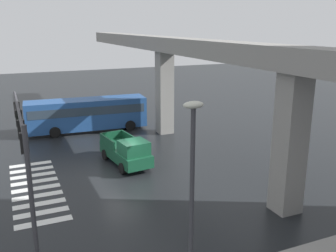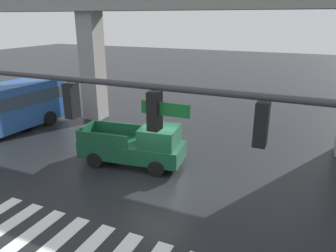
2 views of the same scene
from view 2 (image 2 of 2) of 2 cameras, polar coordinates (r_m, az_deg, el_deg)
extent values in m
plane|color=black|center=(14.84, -1.73, -9.14)|extent=(120.00, 120.00, 0.00)
cube|color=silver|center=(13.07, -26.66, -15.58)|extent=(0.55, 2.80, 0.01)
cube|color=silver|center=(12.33, -23.21, -17.23)|extent=(0.55, 2.80, 0.01)
cube|color=silver|center=(11.66, -19.27, -19.01)|extent=(0.55, 2.80, 0.01)
cube|color=silver|center=(11.05, -14.78, -20.89)|extent=(0.55, 2.80, 0.01)
cube|color=gray|center=(23.20, -13.30, 10.19)|extent=(1.30, 1.30, 7.36)
cube|color=#14472D|center=(15.93, -6.45, -4.13)|extent=(5.29, 2.49, 0.80)
cube|color=#14472D|center=(15.12, -1.51, -1.82)|extent=(1.90, 1.94, 0.90)
cube|color=#3F5160|center=(14.99, 0.19, -2.00)|extent=(0.30, 1.67, 0.77)
cube|color=#14472D|center=(16.88, -8.94, -0.36)|extent=(2.65, 0.41, 0.60)
cube|color=#14472D|center=(15.43, -11.74, -2.39)|extent=(2.65, 0.41, 0.60)
cube|color=#14472D|center=(16.79, -14.39, -0.84)|extent=(0.31, 1.75, 0.60)
cylinder|color=black|center=(16.35, -0.02, -4.90)|extent=(0.79, 0.37, 0.76)
cylinder|color=black|center=(14.80, -2.11, -7.58)|extent=(0.79, 0.37, 0.76)
cylinder|color=black|center=(17.47, -10.00, -3.60)|extent=(0.79, 0.37, 0.76)
cylinder|color=black|center=(16.03, -12.90, -5.92)|extent=(0.79, 0.37, 0.76)
cube|color=#2D3D4C|center=(24.66, -20.06, 6.01)|extent=(2.25, 0.23, 1.49)
cylinder|color=black|center=(24.95, -24.23, 2.07)|extent=(0.41, 0.98, 0.96)
cylinder|color=black|center=(23.12, -20.42, 1.32)|extent=(0.41, 0.98, 0.96)
cylinder|color=#38383D|center=(6.39, 2.40, 6.57)|extent=(10.80, 0.14, 0.14)
cube|color=black|center=(6.14, 16.34, 0.27)|extent=(0.24, 0.32, 0.84)
sphere|color=red|center=(6.07, 16.57, 2.60)|extent=(0.17, 0.17, 0.17)
cube|color=black|center=(6.75, -2.40, 2.69)|extent=(0.24, 0.32, 0.84)
sphere|color=red|center=(6.68, -2.43, 4.83)|extent=(0.17, 0.17, 0.17)
cube|color=black|center=(7.95, -16.83, 4.36)|extent=(0.24, 0.32, 0.84)
sphere|color=red|center=(7.89, -17.00, 6.19)|extent=(0.17, 0.17, 0.17)
cube|color=#19722D|center=(6.63, -0.52, 3.04)|extent=(1.10, 0.04, 0.28)
camera|label=1|loc=(17.63, 98.38, 6.11)|focal=40.15mm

